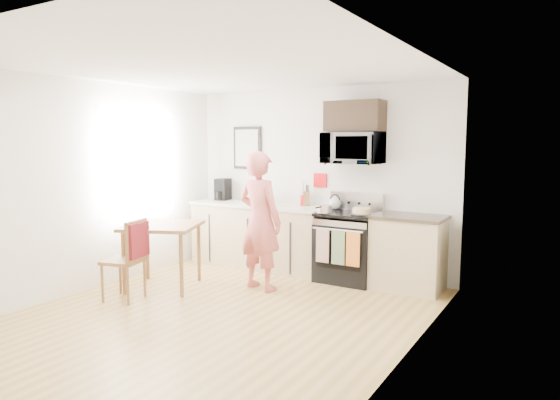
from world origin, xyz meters
The scene contains 27 objects.
floor centered at (0.00, 0.00, 0.00)m, with size 4.60×4.60×0.00m, color olive.
back_wall centered at (0.00, 2.30, 1.30)m, with size 4.00×0.04×2.60m, color white.
left_wall centered at (-2.00, 0.00, 1.30)m, with size 0.04×4.60×2.60m, color white.
right_wall centered at (2.00, 0.00, 1.30)m, with size 0.04×4.60×2.60m, color white.
ceiling centered at (0.00, 0.00, 2.60)m, with size 4.00×4.60×0.04m, color white.
window centered at (-1.96, 0.80, 1.55)m, with size 0.06×1.40×1.50m.
cabinet_left centered at (-0.80, 2.00, 0.45)m, with size 2.10×0.60×0.90m, color tan.
countertop_left centered at (-0.80, 2.00, 0.92)m, with size 2.14×0.64×0.04m, color silver.
cabinet_right centered at (1.43, 2.00, 0.45)m, with size 0.84×0.60×0.90m, color tan.
countertop_right centered at (1.43, 2.00, 0.92)m, with size 0.88×0.64×0.04m, color black.
range centered at (0.63, 1.98, 0.44)m, with size 0.76×0.70×1.16m.
microwave centered at (0.63, 2.08, 1.76)m, with size 0.76×0.51×0.42m, color #BABABF.
upper_cabinet centered at (0.63, 2.12, 2.18)m, with size 0.76×0.35×0.40m, color black.
wall_art centered at (-1.20, 2.28, 1.75)m, with size 0.50×0.04×0.65m.
wall_trivet centered at (0.05, 2.28, 1.30)m, with size 0.20×0.02×0.20m, color red.
person centered at (-0.17, 1.06, 0.87)m, with size 0.63×0.41×1.73m, color #C13835.
dining_table centered at (-1.25, 0.47, 0.72)m, with size 0.99×0.99×0.82m.
chair centered at (-1.17, -0.10, 0.61)m, with size 0.52×0.49×0.95m.
knife_block centered at (-0.11, 2.18, 1.04)m, with size 0.09×0.13×0.20m, color brown.
utensil_crock centered at (-0.14, 2.17, 1.08)m, with size 0.12×0.12×0.36m.
fruit_bowl centered at (-0.86, 2.18, 0.98)m, with size 0.21×0.21×0.10m.
milk_carton centered at (-0.78, 2.02, 1.07)m, with size 0.10×0.10×0.26m, color tan.
coffee_maker centered at (-1.56, 2.11, 1.10)m, with size 0.21×0.29×0.33m.
bread_bag centered at (-0.66, 1.78, 1.00)m, with size 0.33×0.16×0.12m, color tan.
cake centered at (0.86, 1.84, 0.97)m, with size 0.27×0.27×0.09m.
kettle centered at (0.36, 2.13, 1.01)m, with size 0.17×0.17×0.21m.
pot centered at (0.38, 1.75, 0.98)m, with size 0.20×0.34×0.10m.
Camera 1 is at (3.22, -4.06, 1.85)m, focal length 32.00 mm.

